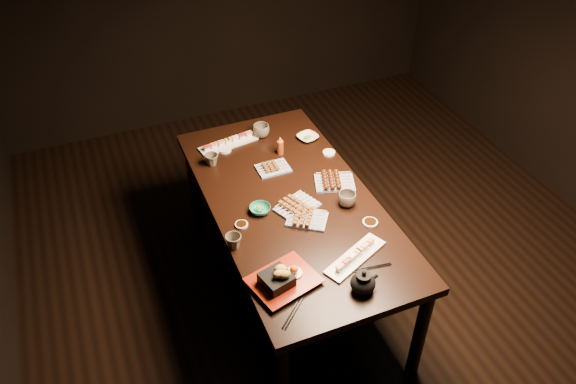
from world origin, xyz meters
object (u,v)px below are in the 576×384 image
object	(u,v)px
sushi_platter_far	(228,141)
edamame_bowl_cream	(308,137)
teacup_near_left	(234,242)
condiment_bottle	(280,145)
tempura_tray	(284,275)
edamame_bowl_green	(260,209)
yakitori_plate_left	(273,166)
yakitori_plate_center	(297,204)
teacup_far_right	(261,131)
teapot	(363,281)
teacup_mid_right	(347,199)
teacup_far_left	(212,160)
sushi_platter_near	(355,255)
yakitori_plate_right	(307,217)
dining_table	(291,246)

from	to	relation	value
sushi_platter_far	edamame_bowl_cream	bearing A→B (deg)	154.18
edamame_bowl_cream	teacup_near_left	world-z (taller)	teacup_near_left
edamame_bowl_cream	condiment_bottle	world-z (taller)	condiment_bottle
edamame_bowl_cream	tempura_tray	world-z (taller)	tempura_tray
sushi_platter_far	edamame_bowl_green	xyz separation A→B (m)	(-0.04, -0.70, -0.01)
yakitori_plate_left	edamame_bowl_cream	xyz separation A→B (m)	(0.33, 0.22, -0.01)
teacup_near_left	edamame_bowl_cream	bearing A→B (deg)	45.24
yakitori_plate_left	edamame_bowl_green	distance (m)	0.40
edamame_bowl_green	edamame_bowl_cream	world-z (taller)	edamame_bowl_green
yakitori_plate_center	edamame_bowl_cream	bearing A→B (deg)	38.23
teacup_far_right	teapot	bearing A→B (deg)	-90.47
tempura_tray	teapot	size ratio (longest dim) A/B	2.16
teacup_mid_right	teacup_far_left	size ratio (longest dim) A/B	1.28
edamame_bowl_cream	teacup_far_right	distance (m)	0.31
sushi_platter_near	teapot	xyz separation A→B (m)	(-0.07, -0.20, 0.04)
teacup_near_left	teacup_far_right	distance (m)	1.04
yakitori_plate_right	teapot	world-z (taller)	teapot
dining_table	teacup_far_left	bearing A→B (deg)	129.75
edamame_bowl_cream	tempura_tray	size ratio (longest dim) A/B	0.41
teacup_far_left	condiment_bottle	size ratio (longest dim) A/B	0.63
yakitori_plate_center	teacup_mid_right	bearing A→B (deg)	-39.22
sushi_platter_near	sushi_platter_far	xyz separation A→B (m)	(-0.28, 1.22, 0.00)
yakitori_plate_left	condiment_bottle	size ratio (longest dim) A/B	1.54
teacup_near_left	teapot	bearing A→B (deg)	-46.76
sushi_platter_near	teacup_mid_right	world-z (taller)	teacup_mid_right
sushi_platter_near	yakitori_plate_left	xyz separation A→B (m)	(-0.11, 0.86, 0.00)
yakitori_plate_left	condiment_bottle	distance (m)	0.17
yakitori_plate_center	edamame_bowl_green	size ratio (longest dim) A/B	1.92
teacup_near_left	teacup_far_left	world-z (taller)	teacup_near_left
sushi_platter_far	teacup_far_left	size ratio (longest dim) A/B	4.81
dining_table	sushi_platter_far	bearing A→B (deg)	110.49
sushi_platter_far	yakitori_plate_left	xyz separation A→B (m)	(0.17, -0.36, 0.00)
yakitori_plate_left	teacup_mid_right	bearing A→B (deg)	-61.18
edamame_bowl_cream	teacup_near_left	distance (m)	1.08
dining_table	sushi_platter_far	size ratio (longest dim) A/B	4.64
edamame_bowl_green	teacup_mid_right	bearing A→B (deg)	-15.24
teacup_far_right	edamame_bowl_cream	bearing A→B (deg)	-29.55
dining_table	teacup_near_left	xyz separation A→B (m)	(-0.42, -0.24, 0.41)
dining_table	teacup_far_left	world-z (taller)	teacup_far_left
teacup_far_right	condiment_bottle	size ratio (longest dim) A/B	0.86
teacup_mid_right	teacup_far_left	world-z (taller)	teacup_mid_right
tempura_tray	teacup_far_right	distance (m)	1.29
teacup_near_left	teacup_far_right	xyz separation A→B (m)	(0.49, 0.92, 0.00)
teacup_far_left	condiment_bottle	distance (m)	0.44
sushi_platter_far	teacup_far_right	size ratio (longest dim) A/B	3.55
edamame_bowl_green	teacup_near_left	size ratio (longest dim) A/B	1.40
teacup_mid_right	yakitori_plate_left	bearing A→B (deg)	119.33
edamame_bowl_cream	teapot	bearing A→B (deg)	-102.39
dining_table	edamame_bowl_green	bearing A→B (deg)	-164.72
sushi_platter_near	yakitori_plate_center	world-z (taller)	yakitori_plate_center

